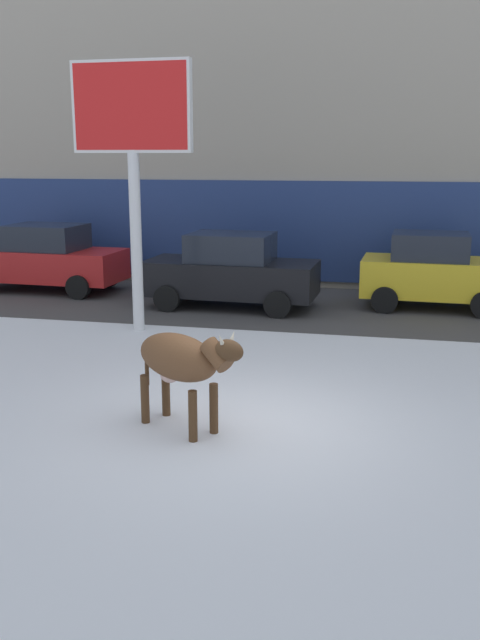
% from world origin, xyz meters
% --- Properties ---
extents(ground_plane, '(120.00, 120.00, 0.00)m').
position_xyz_m(ground_plane, '(0.00, 0.00, 0.00)').
color(ground_plane, white).
extents(road_strip, '(60.00, 5.60, 0.01)m').
position_xyz_m(road_strip, '(0.00, 8.11, 0.00)').
color(road_strip, '#423F3F').
rests_on(road_strip, ground).
extents(building_facade, '(44.00, 6.10, 13.00)m').
position_xyz_m(building_facade, '(0.00, 13.64, 6.48)').
color(building_facade, '#A39989').
rests_on(building_facade, ground).
extents(cow_brown, '(1.84, 1.32, 1.54)m').
position_xyz_m(cow_brown, '(-0.79, -0.37, 0.99)').
color(cow_brown, brown).
rests_on(cow_brown, ground).
extents(billboard, '(2.52, 0.24, 5.56)m').
position_xyz_m(billboard, '(-3.38, 4.84, 4.31)').
color(billboard, silver).
rests_on(billboard, ground).
extents(car_red_sedan, '(4.26, 2.11, 1.84)m').
position_xyz_m(car_red_sedan, '(-7.43, 8.57, 0.91)').
color(car_red_sedan, red).
rests_on(car_red_sedan, ground).
extents(car_black_sedan, '(4.26, 2.11, 1.84)m').
position_xyz_m(car_black_sedan, '(-1.96, 7.55, 0.91)').
color(car_black_sedan, black).
rests_on(car_black_sedan, ground).
extents(car_yellow_hatchback, '(3.56, 2.03, 1.86)m').
position_xyz_m(car_yellow_hatchback, '(2.92, 8.50, 0.93)').
color(car_yellow_hatchback, gold).
rests_on(car_yellow_hatchback, ground).
extents(pedestrian_near_billboard, '(0.36, 0.24, 1.73)m').
position_xyz_m(pedestrian_near_billboard, '(-0.31, 11.26, 0.88)').
color(pedestrian_near_billboard, '#282833').
rests_on(pedestrian_near_billboard, ground).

